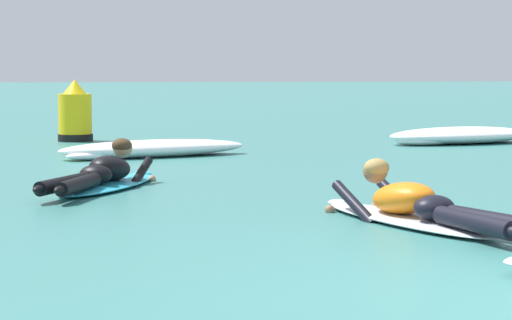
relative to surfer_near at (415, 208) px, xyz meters
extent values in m
plane|color=#387A75|center=(0.31, 7.18, -0.14)|extent=(120.00, 120.00, 0.00)
ellipsoid|color=silver|center=(-0.04, 0.10, -0.11)|extent=(1.24, 2.25, 0.07)
ellipsoid|color=silver|center=(-0.40, 1.09, -0.10)|extent=(0.24, 0.25, 0.06)
ellipsoid|color=orange|center=(-0.05, 0.15, 0.06)|extent=(0.62, 0.81, 0.35)
ellipsoid|color=black|center=(0.09, -0.24, 0.03)|extent=(0.42, 0.38, 0.20)
cylinder|color=black|center=(0.21, -0.82, 0.00)|extent=(0.38, 0.87, 0.14)
ellipsoid|color=black|center=(0.34, -1.23, 0.00)|extent=(0.17, 0.24, 0.08)
cylinder|color=black|center=(0.36, -0.76, 0.00)|extent=(0.48, 0.85, 0.14)
cylinder|color=black|center=(-0.39, 0.44, -0.02)|extent=(0.29, 0.60, 0.35)
sphere|color=#8C6647|center=(-0.53, 0.81, -0.12)|extent=(0.09, 0.09, 0.09)
cylinder|color=black|center=(0.02, 0.57, -0.02)|extent=(0.29, 0.60, 0.35)
sphere|color=#8C6647|center=(-0.10, 0.92, -0.12)|extent=(0.09, 0.09, 0.09)
sphere|color=#8C6647|center=(-0.20, 0.54, 0.24)|extent=(0.21, 0.21, 0.21)
ellipsoid|color=#AD894C|center=(-0.19, 0.52, 0.27)|extent=(0.28, 0.26, 0.16)
ellipsoid|color=#2DB2D1|center=(-2.47, 2.87, -0.11)|extent=(1.32, 2.18, 0.07)
ellipsoid|color=#2DB2D1|center=(-2.10, 3.81, -0.10)|extent=(0.27, 0.26, 0.06)
ellipsoid|color=black|center=(-2.45, 2.92, 0.06)|extent=(0.60, 0.72, 0.34)
ellipsoid|color=black|center=(-2.58, 2.58, 0.03)|extent=(0.42, 0.39, 0.20)
cylinder|color=black|center=(-2.88, 2.05, 0.00)|extent=(0.51, 0.88, 0.14)
ellipsoid|color=black|center=(-3.07, 1.64, 0.00)|extent=(0.17, 0.24, 0.08)
cylinder|color=black|center=(-2.73, 1.99, 0.00)|extent=(0.41, 0.90, 0.14)
ellipsoid|color=black|center=(-2.87, 1.57, 0.00)|extent=(0.17, 0.24, 0.08)
cylinder|color=black|center=(-2.53, 3.32, -0.02)|extent=(0.28, 0.54, 0.32)
sphere|color=tan|center=(-2.40, 3.66, -0.12)|extent=(0.09, 0.09, 0.09)
cylinder|color=black|center=(-2.13, 3.14, -0.02)|extent=(0.28, 0.54, 0.32)
sphere|color=tan|center=(-2.00, 3.46, -0.12)|extent=(0.09, 0.09, 0.09)
sphere|color=tan|center=(-2.32, 3.26, 0.24)|extent=(0.21, 0.21, 0.21)
ellipsoid|color=#47331E|center=(-2.32, 3.24, 0.27)|extent=(0.28, 0.27, 0.16)
ellipsoid|color=white|center=(-1.90, 6.50, -0.02)|extent=(2.78, 1.53, 0.24)
ellipsoid|color=white|center=(-1.30, 6.82, -0.06)|extent=(0.99, 0.83, 0.17)
ellipsoid|color=white|center=(-2.65, 6.17, -0.08)|extent=(1.00, 0.81, 0.13)
ellipsoid|color=white|center=(3.09, 8.39, -0.01)|extent=(2.72, 1.58, 0.27)
ellipsoid|color=white|center=(3.68, 8.69, -0.05)|extent=(0.97, 0.59, 0.19)
ellipsoid|color=white|center=(2.37, 8.10, -0.07)|extent=(0.95, 0.55, 0.15)
cylinder|color=yellow|center=(-3.12, 9.68, 0.25)|extent=(0.55, 0.55, 0.79)
cone|color=yellow|center=(-3.12, 9.68, 0.77)|extent=(0.39, 0.39, 0.24)
cylinder|color=black|center=(-3.12, 9.68, -0.08)|extent=(0.58, 0.58, 0.12)
camera|label=1|loc=(-2.27, -8.16, 1.14)|focal=74.53mm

